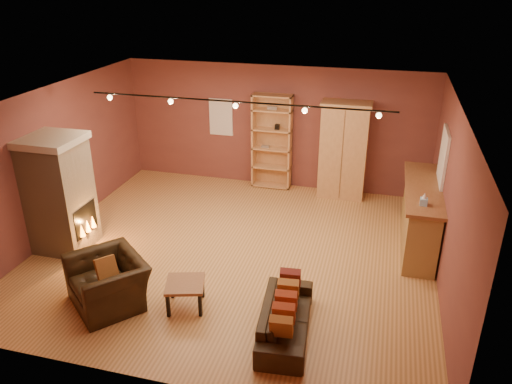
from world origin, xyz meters
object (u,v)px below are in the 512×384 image
(armoire, at_px, (343,150))
(bar_counter, at_px, (420,216))
(bookcase, at_px, (272,141))
(coffee_table, at_px, (185,286))
(loveseat, at_px, (286,312))
(armchair, at_px, (107,275))
(fireplace, at_px, (60,194))

(armoire, distance_m, bar_counter, 2.51)
(bookcase, distance_m, coffee_table, 4.94)
(armoire, bearing_deg, loveseat, -92.89)
(armoire, bearing_deg, armchair, -121.29)
(armoire, bearing_deg, fireplace, -142.34)
(bookcase, bearing_deg, loveseat, -74.71)
(loveseat, xyz_separation_m, armchair, (-2.74, -0.01, 0.16))
(fireplace, relative_size, bar_counter, 0.86)
(armoire, bearing_deg, bookcase, 174.48)
(armchair, relative_size, coffee_table, 1.94)
(bookcase, xyz_separation_m, armchair, (-1.36, -5.08, -0.61))
(armoire, relative_size, loveseat, 1.26)
(loveseat, relative_size, coffee_table, 2.43)
(bookcase, xyz_separation_m, bar_counter, (3.24, -2.02, -0.52))
(fireplace, bearing_deg, armchair, -39.32)
(fireplace, xyz_separation_m, coffee_table, (2.81, -1.14, -0.70))
(fireplace, distance_m, armchair, 2.19)
(bookcase, relative_size, loveseat, 1.28)
(fireplace, height_order, bar_counter, fireplace)
(armoire, height_order, bar_counter, armoire)
(bookcase, bearing_deg, bar_counter, -31.90)
(fireplace, bearing_deg, bookcase, 51.22)
(fireplace, distance_m, coffee_table, 3.11)
(fireplace, height_order, armchair, fireplace)
(bar_counter, height_order, coffee_table, bar_counter)
(armchair, distance_m, coffee_table, 1.19)
(bookcase, bearing_deg, fireplace, -128.78)
(loveseat, bearing_deg, bookcase, 10.05)
(bookcase, relative_size, armchair, 1.61)
(fireplace, height_order, coffee_table, fireplace)
(armchair, bearing_deg, fireplace, -178.88)
(armoire, xyz_separation_m, bar_counter, (1.61, -1.86, -0.49))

